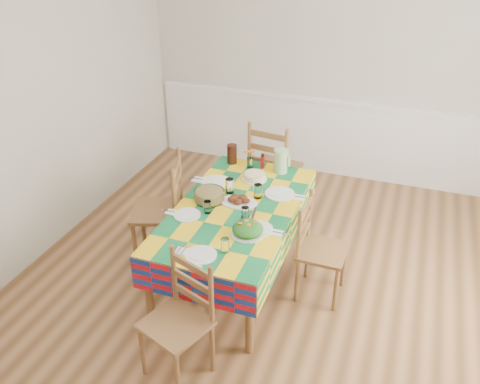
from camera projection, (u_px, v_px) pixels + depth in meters
name	position (u px, v px, depth m)	size (l,w,h in m)	color
room	(282.00, 155.00, 3.48)	(4.58, 5.08, 2.78)	brown
wainscot	(337.00, 136.00, 5.93)	(4.41, 0.06, 0.92)	white
dining_table	(236.00, 215.00, 4.19)	(0.95, 1.77, 0.69)	brown
setting_near_head	(209.00, 251.00, 3.58)	(0.37, 0.25, 0.11)	white
setting_left_near	(194.00, 212.00, 4.05)	(0.40, 0.23, 0.10)	white
setting_left_far	(221.00, 183.00, 4.45)	(0.49, 0.29, 0.13)	white
setting_right_near	(254.00, 223.00, 3.90)	(0.43, 0.25, 0.11)	white
setting_right_far	(273.00, 193.00, 4.31)	(0.48, 0.28, 0.12)	white
meat_platter	(239.00, 201.00, 4.20)	(0.31, 0.22, 0.06)	white
salad_platter	(248.00, 229.00, 3.80)	(0.26, 0.26, 0.11)	white
pasta_bowl	(209.00, 196.00, 4.23)	(0.25, 0.25, 0.09)	white
cake	(254.00, 177.00, 4.56)	(0.23, 0.23, 0.06)	white
serving_utensils	(249.00, 217.00, 4.02)	(0.14, 0.30, 0.01)	black
flower_vase	(250.00, 160.00, 4.75)	(0.12, 0.10, 0.19)	white
hot_sauce	(262.00, 161.00, 4.74)	(0.04, 0.04, 0.15)	red
green_pitcher	(281.00, 161.00, 4.65)	(0.13, 0.13, 0.22)	#9CC78C
tea_pitcher	(232.00, 154.00, 4.83)	(0.09, 0.09, 0.19)	black
name_card	(197.00, 266.00, 3.46)	(0.07, 0.02, 0.02)	white
chair_near	(180.00, 321.00, 3.36)	(0.51, 0.50, 0.90)	brown
chair_far	(273.00, 169.00, 5.15)	(0.51, 0.49, 1.03)	brown
chair_left	(162.00, 211.00, 4.47)	(0.55, 0.56, 1.02)	brown
chair_right	(318.00, 250.00, 4.07)	(0.38, 0.39, 0.88)	brown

